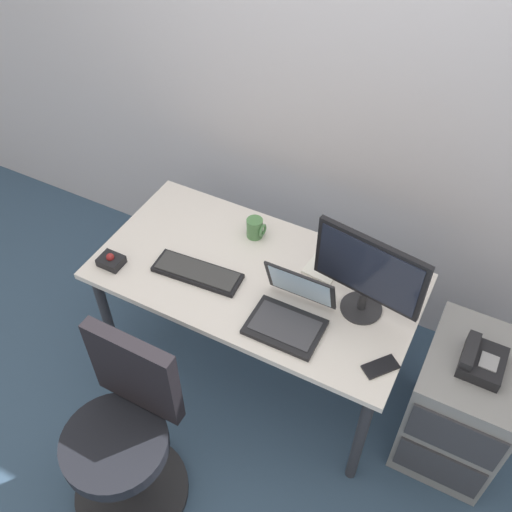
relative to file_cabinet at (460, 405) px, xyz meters
name	(u,v)px	position (x,y,z in m)	size (l,w,h in m)	color
ground_plane	(256,366)	(-1.02, -0.05, -0.34)	(8.00, 8.00, 0.00)	#344B64
back_wall	(331,70)	(-1.02, 0.69, 1.06)	(6.00, 0.10, 2.80)	silver
desk	(256,286)	(-1.02, -0.05, 0.33)	(1.47, 0.77, 0.75)	silver
file_cabinet	(460,405)	(0.00, 0.00, 0.00)	(0.42, 0.53, 0.68)	gray
desk_phone	(481,361)	(-0.01, -0.02, 0.37)	(0.17, 0.20, 0.09)	black
office_chair	(126,437)	(-1.21, -0.86, 0.09)	(0.52, 0.52, 0.95)	black
monitor_main	(368,273)	(-0.53, -0.02, 0.64)	(0.48, 0.18, 0.41)	#262628
keyboard	(197,272)	(-1.26, -0.17, 0.42)	(0.42, 0.17, 0.03)	black
laptop	(291,312)	(-0.77, -0.21, 0.46)	(0.31, 0.30, 0.23)	black
trackball_mouse	(111,261)	(-1.64, -0.30, 0.43)	(0.11, 0.09, 0.07)	black
coffee_mug	(255,228)	(-1.14, 0.18, 0.46)	(0.09, 0.08, 0.10)	#4A7C46
paper_notepad	(326,264)	(-0.76, 0.15, 0.41)	(0.15, 0.21, 0.01)	white
cell_phone	(381,367)	(-0.36, -0.26, 0.41)	(0.07, 0.14, 0.01)	black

